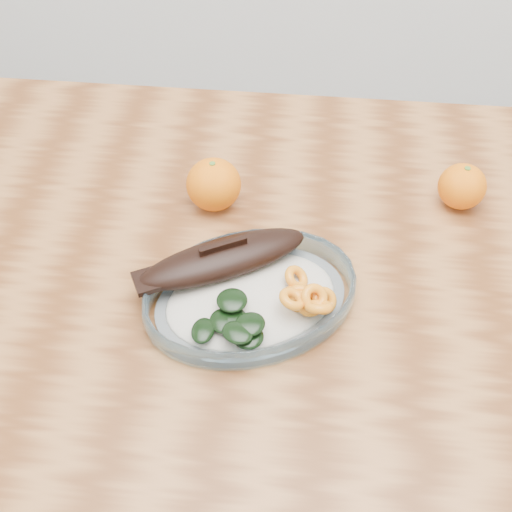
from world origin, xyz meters
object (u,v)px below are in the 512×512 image
at_px(dining_table, 316,322).
at_px(orange_left, 214,184).
at_px(plated_meal, 250,292).
at_px(orange_right, 462,186).

bearing_deg(dining_table, orange_left, 143.26).
distance_m(plated_meal, orange_left, 0.18).
distance_m(dining_table, plated_meal, 0.15).
bearing_deg(dining_table, plated_meal, -147.86).
xyz_separation_m(dining_table, orange_right, (0.18, 0.15, 0.13)).
distance_m(dining_table, orange_left, 0.23).
height_order(plated_meal, orange_right, plated_meal).
relative_size(dining_table, orange_right, 18.52).
distance_m(dining_table, orange_right, 0.27).
relative_size(plated_meal, orange_right, 9.55).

